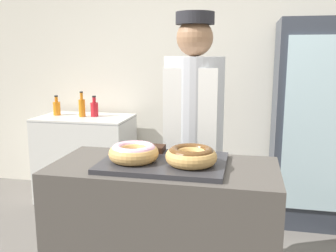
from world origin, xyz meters
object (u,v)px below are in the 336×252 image
Objects in this scene: brownie_back_left at (155,149)px; bottle_orange_b at (82,107)px; donut_chocolate_glaze at (191,155)px; baker_person at (193,143)px; chest_freezer at (86,158)px; brownie_back_right at (186,150)px; bottle_orange at (57,108)px; bottle_red at (94,109)px; beverage_fridge at (311,123)px; donut_light_glaze at (134,152)px; serving_tray at (164,163)px.

bottle_orange_b reaches higher than brownie_back_left.
donut_chocolate_glaze is 0.14× the size of baker_person.
brownie_back_left is 0.11× the size of chest_freezer.
brownie_back_right is 2.12m from chest_freezer.
bottle_orange_b is at bearing -5.91° from bottle_orange.
donut_chocolate_glaze is 0.27× the size of chest_freezer.
brownie_back_right is 0.47× the size of bottle_red.
beverage_fridge is (0.87, 1.57, -0.10)m from brownie_back_right.
brownie_back_right is at bearing 0.00° from brownie_back_left.
donut_light_glaze is 2.28m from bottle_orange.
donut_light_glaze is 0.98× the size of bottle_orange_b.
baker_person is 1.43m from beverage_fridge.
donut_light_glaze is 2.16m from chest_freezer.
baker_person reaches higher than donut_light_glaze.
beverage_fridge reaches higher than donut_chocolate_glaze.
beverage_fridge reaches higher than chest_freezer.
baker_person reaches higher than bottle_orange_b.
donut_chocolate_glaze is 2.21m from bottle_red.
donut_light_glaze is 2.06m from bottle_red.
baker_person is 1.77m from chest_freezer.
baker_person is at bearing 72.77° from brownie_back_left.
beverage_fridge is 8.73× the size of bottle_orange.
serving_tray reaches higher than chest_freezer.
bottle_orange_b is 0.13m from bottle_red.
brownie_back_right is 2.02m from bottle_red.
donut_chocolate_glaze is 1.21× the size of bottle_orange.
bottle_orange is at bearing -179.18° from bottle_red.
bottle_red is (-1.13, 1.77, -0.02)m from serving_tray.
bottle_orange is at bearing 131.13° from serving_tray.
donut_light_glaze is 0.30m from brownie_back_right.
baker_person is (0.14, 0.46, -0.07)m from brownie_back_left.
bottle_orange_b is at bearing 179.80° from beverage_fridge.
donut_light_glaze is at bearing -58.65° from chest_freezer.
brownie_back_left is at bearing -107.23° from baker_person.
bottle_orange is at bearing 179.12° from beverage_fridge.
beverage_fridge is 2.20m from bottle_orange_b.
donut_chocolate_glaze is 0.67m from baker_person.
serving_tray is at bearing -48.87° from bottle_orange.
chest_freezer is (-2.18, 0.01, -0.46)m from beverage_fridge.
brownie_back_left reaches higher than chest_freezer.
donut_chocolate_glaze is at bearing -46.97° from bottle_orange.
serving_tray is at bearing -118.24° from brownie_back_right.
bottle_orange_b is (-0.02, 0.00, 0.53)m from chest_freezer.
beverage_fridge reaches higher than baker_person.
bottle_orange is at bearing 174.28° from chest_freezer.
bottle_orange_b is (-1.24, 1.73, -0.00)m from serving_tray.
chest_freezer is (-1.37, 1.77, -0.59)m from donut_chocolate_glaze.
donut_light_glaze is 2.09m from bottle_orange_b.
brownie_back_left is at bearing 118.24° from serving_tray.
bottle_orange reaches higher than donut_chocolate_glaze.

